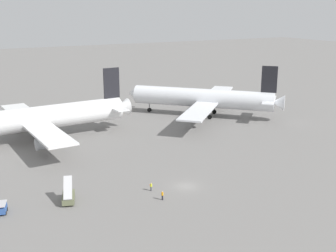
{
  "coord_description": "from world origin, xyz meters",
  "views": [
    {
      "loc": [
        -37.78,
        -63.69,
        31.81
      ],
      "look_at": [
        9.96,
        25.49,
        4.0
      ],
      "focal_mm": 46.49,
      "sensor_mm": 36.0,
      "label": 1
    }
  ],
  "objects": [
    {
      "name": "airliner_at_gate_left",
      "position": [
        -20.57,
        41.17,
        5.59
      ],
      "size": [
        55.93,
        45.16,
        16.5
      ],
      "color": "white",
      "rests_on": "ground"
    },
    {
      "name": "gse_baggage_cart_trailing",
      "position": [
        -31.38,
        4.52,
        0.86
      ],
      "size": [
        2.25,
        3.05,
        1.71
      ],
      "color": "#2D5199",
      "rests_on": "ground"
    },
    {
      "name": "ground_crew_wing_walker_right",
      "position": [
        -6.46,
        -3.17,
        0.84
      ],
      "size": [
        0.36,
        0.36,
        1.63
      ],
      "color": "black",
      "rests_on": "ground"
    },
    {
      "name": "gse_stair_truck_yellow",
      "position": [
        -20.79,
        3.6,
        1.03
      ],
      "size": [
        3.27,
        4.94,
        4.06
      ],
      "color": "#666B4C",
      "rests_on": "ground"
    },
    {
      "name": "ground_crew_marshaller_foreground",
      "position": [
        -6.49,
        1.17,
        0.8
      ],
      "size": [
        0.49,
        0.36,
        1.55
      ],
      "color": "#4C4C51",
      "rests_on": "ground"
    },
    {
      "name": "airliner_being_pushed",
      "position": [
        31.73,
        43.51,
        5.36
      ],
      "size": [
        39.79,
        39.8,
        15.77
      ],
      "color": "white",
      "rests_on": "ground"
    },
    {
      "name": "ground_plane",
      "position": [
        0.0,
        0.0,
        0.0
      ],
      "size": [
        600.0,
        600.0,
        0.0
      ],
      "primitive_type": "plane",
      "color": "slate"
    },
    {
      "name": "pushback_tug",
      "position": [
        11.28,
        63.61,
        1.27
      ],
      "size": [
        8.04,
        7.14,
        2.99
      ],
      "color": "gold",
      "rests_on": "ground"
    }
  ]
}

